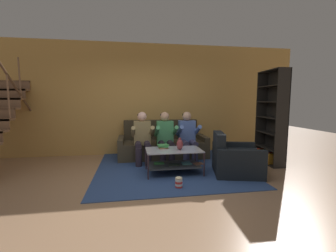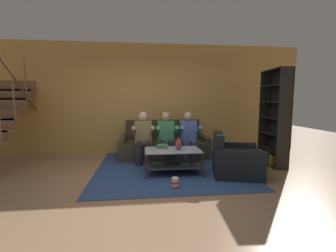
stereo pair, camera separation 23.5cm
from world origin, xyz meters
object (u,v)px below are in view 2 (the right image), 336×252
at_px(person_seated_right, 189,135).
at_px(popcorn_tub, 175,182).
at_px(person_seated_left, 143,136).
at_px(couch, 164,145).
at_px(armchair, 235,161).
at_px(bookshelf, 275,126).
at_px(coffee_table, 173,158).
at_px(vase, 179,144).
at_px(person_seated_middle, 166,135).
at_px(book_stack, 162,146).

xyz_separation_m(person_seated_right, popcorn_tub, (-0.54, -1.57, -0.53)).
bearing_deg(person_seated_left, couch, 45.17).
distance_m(person_seated_right, armchair, 1.30).
bearing_deg(popcorn_tub, person_seated_left, 107.92).
height_order(person_seated_right, bookshelf, bookshelf).
distance_m(person_seated_left, bookshelf, 2.93).
bearing_deg(coffee_table, popcorn_tub, -95.06).
height_order(person_seated_left, vase, person_seated_left).
height_order(couch, person_seated_right, person_seated_right).
height_order(person_seated_left, person_seated_middle, person_seated_left).
bearing_deg(vase, person_seated_right, 66.56).
bearing_deg(couch, bookshelf, -22.29).
bearing_deg(bookshelf, couch, 157.71).
bearing_deg(coffee_table, person_seated_right, 59.92).
bearing_deg(person_seated_right, armchair, -56.80).
relative_size(bookshelf, popcorn_tub, 11.25).
bearing_deg(coffee_table, person_seated_middle, 93.29).
relative_size(vase, book_stack, 0.99).
height_order(book_stack, bookshelf, bookshelf).
height_order(bookshelf, armchair, bookshelf).
xyz_separation_m(couch, person_seated_middle, (0.00, -0.53, 0.33)).
relative_size(couch, popcorn_tub, 11.78).
bearing_deg(book_stack, person_seated_left, 118.47).
relative_size(armchair, popcorn_tub, 5.70).
xyz_separation_m(person_seated_right, armchair, (0.69, -1.05, -0.35)).
height_order(couch, person_seated_middle, person_seated_middle).
xyz_separation_m(couch, vase, (0.15, -1.40, 0.29)).
height_order(person_seated_middle, armchair, person_seated_middle).
xyz_separation_m(person_seated_right, bookshelf, (1.84, -0.44, 0.22)).
xyz_separation_m(person_seated_right, book_stack, (-0.68, -0.69, -0.11)).
xyz_separation_m(person_seated_middle, popcorn_tub, (-0.02, -1.57, -0.53)).
relative_size(person_seated_middle, person_seated_right, 1.00).
distance_m(vase, popcorn_tub, 0.87).
bearing_deg(book_stack, person_seated_right, 45.67).
bearing_deg(armchair, bookshelf, 27.80).
xyz_separation_m(person_seated_left, coffee_table, (0.57, -0.83, -0.32)).
bearing_deg(person_seated_right, book_stack, -134.33).
bearing_deg(armchair, vase, 170.73).
height_order(person_seated_middle, bookshelf, bookshelf).
distance_m(couch, bookshelf, 2.62).
distance_m(couch, armchair, 1.99).
height_order(vase, bookshelf, bookshelf).
bearing_deg(person_seated_right, person_seated_left, 179.98).
bearing_deg(coffee_table, couch, 92.00).
bearing_deg(bookshelf, coffee_table, -170.56).
distance_m(person_seated_middle, bookshelf, 2.42).
xyz_separation_m(book_stack, bookshelf, (2.52, 0.25, 0.34)).
xyz_separation_m(person_seated_left, vase, (0.67, -0.88, -0.05)).
distance_m(bookshelf, armchair, 1.42).
height_order(book_stack, popcorn_tub, book_stack).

